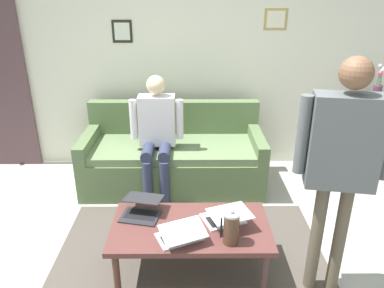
{
  "coord_description": "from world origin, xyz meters",
  "views": [
    {
      "loc": [
        0.03,
        2.2,
        2.09
      ],
      "look_at": [
        0.01,
        -0.84,
        0.8
      ],
      "focal_mm": 34.84,
      "sensor_mm": 36.0,
      "label": 1
    }
  ],
  "objects_px": {
    "coffee_table": "(191,230)",
    "laptop_right": "(141,210)",
    "person_standing": "(342,153)",
    "person_seated": "(157,130)",
    "flower_vase": "(378,89)",
    "side_shelf": "(368,138)",
    "laptop_left": "(181,235)",
    "laptop_center": "(225,217)",
    "french_press": "(231,228)",
    "couch": "(173,158)"
  },
  "relations": [
    {
      "from": "person_standing",
      "to": "person_seated",
      "type": "distance_m",
      "value": 1.97
    },
    {
      "from": "coffee_table",
      "to": "laptop_right",
      "type": "xyz_separation_m",
      "value": [
        0.38,
        -0.15,
        0.09
      ]
    },
    {
      "from": "couch",
      "to": "person_standing",
      "type": "distance_m",
      "value": 2.16
    },
    {
      "from": "laptop_center",
      "to": "laptop_right",
      "type": "height_order",
      "value": "same"
    },
    {
      "from": "laptop_right",
      "to": "flower_vase",
      "type": "height_order",
      "value": "flower_vase"
    },
    {
      "from": "flower_vase",
      "to": "person_standing",
      "type": "distance_m",
      "value": 2.2
    },
    {
      "from": "couch",
      "to": "coffee_table",
      "type": "bearing_deg",
      "value": 97.26
    },
    {
      "from": "coffee_table",
      "to": "laptop_left",
      "type": "xyz_separation_m",
      "value": [
        0.07,
        0.17,
        0.09
      ]
    },
    {
      "from": "laptop_right",
      "to": "side_shelf",
      "type": "bearing_deg",
      "value": -147.64
    },
    {
      "from": "flower_vase",
      "to": "coffee_table",
      "type": "bearing_deg",
      "value": 39.3
    },
    {
      "from": "side_shelf",
      "to": "person_seated",
      "type": "height_order",
      "value": "person_seated"
    },
    {
      "from": "person_seated",
      "to": "laptop_left",
      "type": "bearing_deg",
      "value": 100.94
    },
    {
      "from": "coffee_table",
      "to": "side_shelf",
      "type": "xyz_separation_m",
      "value": [
        -2.1,
        -1.72,
        0.05
      ]
    },
    {
      "from": "couch",
      "to": "laptop_right",
      "type": "height_order",
      "value": "couch"
    },
    {
      "from": "flower_vase",
      "to": "person_seated",
      "type": "xyz_separation_m",
      "value": [
        2.45,
        0.48,
        -0.3
      ]
    },
    {
      "from": "coffee_table",
      "to": "person_seated",
      "type": "relative_size",
      "value": 0.93
    },
    {
      "from": "couch",
      "to": "side_shelf",
      "type": "xyz_separation_m",
      "value": [
        -2.29,
        -0.25,
        0.13
      ]
    },
    {
      "from": "couch",
      "to": "side_shelf",
      "type": "distance_m",
      "value": 2.31
    },
    {
      "from": "laptop_right",
      "to": "person_standing",
      "type": "height_order",
      "value": "person_standing"
    },
    {
      "from": "side_shelf",
      "to": "person_standing",
      "type": "xyz_separation_m",
      "value": [
        1.13,
        1.89,
        0.67
      ]
    },
    {
      "from": "laptop_center",
      "to": "flower_vase",
      "type": "height_order",
      "value": "flower_vase"
    },
    {
      "from": "french_press",
      "to": "flower_vase",
      "type": "relative_size",
      "value": 0.63
    },
    {
      "from": "coffee_table",
      "to": "laptop_center",
      "type": "height_order",
      "value": "laptop_center"
    },
    {
      "from": "laptop_right",
      "to": "person_standing",
      "type": "relative_size",
      "value": 0.21
    },
    {
      "from": "couch",
      "to": "laptop_right",
      "type": "bearing_deg",
      "value": 81.57
    },
    {
      "from": "french_press",
      "to": "person_seated",
      "type": "distance_m",
      "value": 1.59
    },
    {
      "from": "laptop_center",
      "to": "flower_vase",
      "type": "relative_size",
      "value": 0.99
    },
    {
      "from": "flower_vase",
      "to": "person_standing",
      "type": "bearing_deg",
      "value": 59.17
    },
    {
      "from": "coffee_table",
      "to": "flower_vase",
      "type": "bearing_deg",
      "value": -140.7
    },
    {
      "from": "laptop_center",
      "to": "flower_vase",
      "type": "bearing_deg",
      "value": -137.57
    },
    {
      "from": "laptop_right",
      "to": "side_shelf",
      "type": "height_order",
      "value": "side_shelf"
    },
    {
      "from": "couch",
      "to": "laptop_left",
      "type": "height_order",
      "value": "couch"
    },
    {
      "from": "couch",
      "to": "flower_vase",
      "type": "bearing_deg",
      "value": -173.79
    },
    {
      "from": "couch",
      "to": "laptop_center",
      "type": "height_order",
      "value": "couch"
    },
    {
      "from": "laptop_left",
      "to": "person_seated",
      "type": "relative_size",
      "value": 0.31
    },
    {
      "from": "couch",
      "to": "french_press",
      "type": "xyz_separation_m",
      "value": [
        -0.47,
        1.67,
        0.25
      ]
    },
    {
      "from": "laptop_left",
      "to": "person_seated",
      "type": "bearing_deg",
      "value": -79.06
    },
    {
      "from": "laptop_right",
      "to": "laptop_left",
      "type": "bearing_deg",
      "value": 134.72
    },
    {
      "from": "coffee_table",
      "to": "side_shelf",
      "type": "distance_m",
      "value": 2.72
    },
    {
      "from": "side_shelf",
      "to": "coffee_table",
      "type": "bearing_deg",
      "value": 39.33
    },
    {
      "from": "side_shelf",
      "to": "flower_vase",
      "type": "distance_m",
      "value": 0.59
    },
    {
      "from": "french_press",
      "to": "person_standing",
      "type": "xyz_separation_m",
      "value": [
        -0.69,
        -0.03,
        0.55
      ]
    },
    {
      "from": "laptop_right",
      "to": "person_seated",
      "type": "relative_size",
      "value": 0.28
    },
    {
      "from": "flower_vase",
      "to": "side_shelf",
      "type": "bearing_deg",
      "value": -106.36
    },
    {
      "from": "person_standing",
      "to": "laptop_right",
      "type": "bearing_deg",
      "value": -13.09
    },
    {
      "from": "coffee_table",
      "to": "laptop_right",
      "type": "distance_m",
      "value": 0.42
    },
    {
      "from": "side_shelf",
      "to": "flower_vase",
      "type": "height_order",
      "value": "flower_vase"
    },
    {
      "from": "side_shelf",
      "to": "person_seated",
      "type": "xyz_separation_m",
      "value": [
        2.45,
        0.48,
        0.29
      ]
    },
    {
      "from": "laptop_left",
      "to": "laptop_right",
      "type": "relative_size",
      "value": 1.08
    },
    {
      "from": "french_press",
      "to": "person_standing",
      "type": "relative_size",
      "value": 0.16
    }
  ]
}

